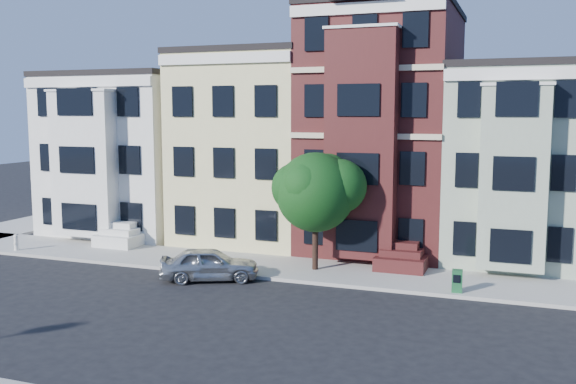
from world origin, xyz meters
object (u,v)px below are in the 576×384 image
at_px(parked_car, 209,264).
at_px(newspaper_box, 457,281).
at_px(street_tree, 315,198).
at_px(fire_hydrant, 16,244).

relative_size(parked_car, newspaper_box, 4.70).
xyz_separation_m(street_tree, fire_hydrant, (-15.34, -1.49, -2.88)).
bearing_deg(street_tree, parked_car, -143.47).
relative_size(street_tree, newspaper_box, 7.30).
bearing_deg(parked_car, street_tree, -78.00).
distance_m(street_tree, parked_car, 5.41).
bearing_deg(street_tree, fire_hydrant, -174.46).
height_order(street_tree, newspaper_box, street_tree).
bearing_deg(parked_car, newspaper_box, -107.43).
xyz_separation_m(street_tree, newspaper_box, (6.27, -1.55, -2.77)).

